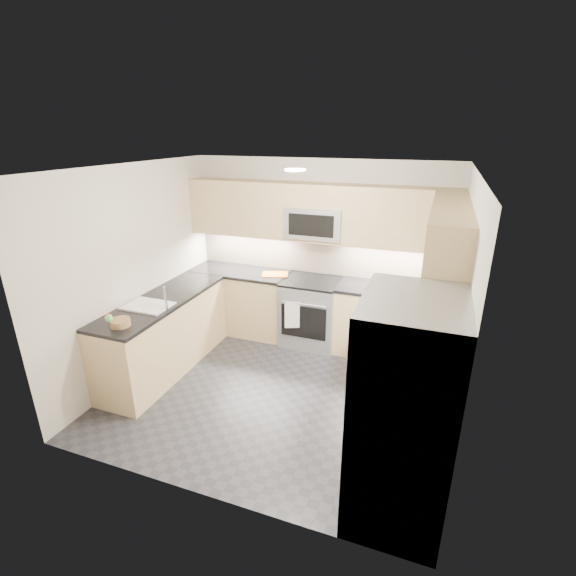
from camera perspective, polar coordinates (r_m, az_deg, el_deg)
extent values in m
cube|color=#26252B|center=(5.00, -1.42, -13.77)|extent=(3.60, 3.20, 0.00)
cube|color=beige|center=(4.13, -1.73, 16.08)|extent=(3.60, 3.20, 0.02)
cube|color=beige|center=(5.86, 4.22, 5.01)|extent=(3.60, 0.02, 2.50)
cube|color=beige|center=(3.13, -12.54, -10.27)|extent=(3.60, 0.02, 2.50)
cube|color=beige|center=(5.31, -19.94, 2.12)|extent=(0.02, 3.20, 2.50)
cube|color=beige|center=(4.15, 22.26, -3.37)|extent=(0.02, 3.20, 2.50)
cube|color=tan|center=(6.23, -6.43, -1.87)|extent=(1.42, 0.60, 0.90)
cube|color=tan|center=(5.67, 13.81, -4.75)|extent=(1.42, 0.60, 0.90)
cube|color=tan|center=(4.64, 17.12, -11.24)|extent=(0.60, 1.70, 0.90)
cube|color=tan|center=(5.43, -16.44, -6.21)|extent=(0.60, 2.00, 0.90)
cube|color=black|center=(6.07, -6.61, 2.23)|extent=(1.42, 0.63, 0.04)
cube|color=black|center=(5.49, 14.23, -0.32)|extent=(1.42, 0.63, 0.04)
cube|color=black|center=(4.42, 17.77, -6.05)|extent=(0.63, 1.70, 0.04)
cube|color=black|center=(5.24, -16.96, -1.62)|extent=(0.63, 2.00, 0.04)
cube|color=tan|center=(5.56, 3.87, 10.26)|extent=(3.60, 0.35, 0.75)
cube|color=tan|center=(4.23, 20.90, 5.53)|extent=(0.35, 1.95, 0.75)
cube|color=tan|center=(5.87, 4.19, 4.48)|extent=(3.60, 0.01, 0.51)
cube|color=tan|center=(4.59, 22.02, -1.80)|extent=(0.01, 2.30, 0.51)
cube|color=#929599|center=(5.83, 3.13, -3.34)|extent=(0.76, 0.65, 0.91)
cube|color=black|center=(5.66, 3.22, 0.91)|extent=(0.76, 0.65, 0.03)
cube|color=black|center=(5.55, 2.12, -4.70)|extent=(0.62, 0.02, 0.45)
cylinder|color=#B2B5BA|center=(5.42, 2.09, -2.21)|extent=(0.60, 0.02, 0.02)
cube|color=#9FA3A7|center=(5.56, 3.76, 8.95)|extent=(0.76, 0.40, 0.40)
cube|color=black|center=(5.37, 3.13, 8.53)|extent=(0.60, 0.01, 0.28)
cube|color=#9A9DA2|center=(3.31, 15.45, -16.02)|extent=(0.70, 0.90, 1.80)
cylinder|color=#B2B5BA|center=(3.16, 8.28, -16.17)|extent=(0.02, 0.02, 1.20)
cylinder|color=#B2B5BA|center=(3.45, 9.58, -12.72)|extent=(0.02, 0.02, 1.20)
cube|color=white|center=(5.08, -18.57, -3.04)|extent=(0.52, 0.38, 0.16)
cylinder|color=silver|center=(4.85, -16.41, -1.35)|extent=(0.03, 0.03, 0.28)
cylinder|color=#53C35E|center=(5.33, 18.71, -0.24)|extent=(0.33, 0.33, 0.17)
cube|color=orange|center=(5.84, -1.80, 1.89)|extent=(0.42, 0.35, 0.01)
cylinder|color=#976E46|center=(4.65, -21.97, -4.42)|extent=(0.25, 0.25, 0.07)
sphere|color=#AF1427|center=(4.63, -23.34, -3.68)|extent=(0.07, 0.07, 0.07)
sphere|color=#54BC50|center=(4.60, -23.30, -3.84)|extent=(0.07, 0.07, 0.07)
cube|color=white|center=(5.52, 0.57, -3.71)|extent=(0.19, 0.09, 0.37)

